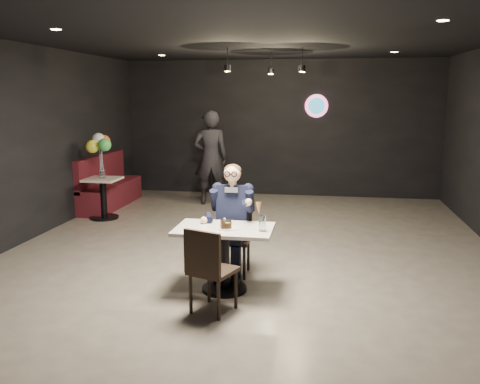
% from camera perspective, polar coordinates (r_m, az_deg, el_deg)
% --- Properties ---
extents(floor, '(9.00, 9.00, 0.00)m').
position_cam_1_polar(floor, '(7.28, 1.07, -6.98)').
color(floor, gray).
rests_on(floor, ground).
extents(wall_sign, '(0.50, 0.06, 0.50)m').
position_cam_1_polar(wall_sign, '(11.34, 8.58, 9.54)').
color(wall_sign, pink).
rests_on(wall_sign, floor).
extents(pendant_lights, '(1.40, 1.20, 0.36)m').
position_cam_1_polar(pendant_lights, '(8.94, 3.11, 14.99)').
color(pendant_lights, black).
rests_on(pendant_lights, floor).
extents(main_table, '(1.10, 0.70, 0.75)m').
position_cam_1_polar(main_table, '(5.87, -1.77, -7.55)').
color(main_table, silver).
rests_on(main_table, floor).
extents(chair_far, '(0.42, 0.46, 0.92)m').
position_cam_1_polar(chair_far, '(6.36, -0.80, -5.29)').
color(chair_far, black).
rests_on(chair_far, floor).
extents(chair_near, '(0.55, 0.58, 0.92)m').
position_cam_1_polar(chair_near, '(5.31, -3.02, -8.61)').
color(chair_near, black).
rests_on(chair_near, floor).
extents(seated_man, '(0.60, 0.80, 1.44)m').
position_cam_1_polar(seated_man, '(6.29, -0.81, -3.02)').
color(seated_man, black).
rests_on(seated_man, floor).
extents(dessert_plate, '(0.22, 0.22, 0.01)m').
position_cam_1_polar(dessert_plate, '(5.70, -1.33, -4.11)').
color(dessert_plate, white).
rests_on(dessert_plate, main_table).
extents(cake_slice, '(0.14, 0.13, 0.08)m').
position_cam_1_polar(cake_slice, '(5.69, -1.59, -3.65)').
color(cake_slice, black).
rests_on(cake_slice, dessert_plate).
extents(mint_leaf, '(0.06, 0.04, 0.01)m').
position_cam_1_polar(mint_leaf, '(5.60, -1.41, -3.46)').
color(mint_leaf, '#33852B').
rests_on(mint_leaf, cake_slice).
extents(sundae_glass, '(0.08, 0.08, 0.17)m').
position_cam_1_polar(sundae_glass, '(5.61, 2.52, -3.54)').
color(sundae_glass, silver).
rests_on(sundae_glass, main_table).
extents(wafer_cone, '(0.08, 0.08, 0.14)m').
position_cam_1_polar(wafer_cone, '(5.58, 2.13, -1.86)').
color(wafer_cone, tan).
rests_on(wafer_cone, sundae_glass).
extents(booth_bench, '(0.52, 2.09, 1.05)m').
position_cam_1_polar(booth_bench, '(10.58, -14.36, 1.20)').
color(booth_bench, '#3F0D13').
rests_on(booth_bench, floor).
extents(side_table, '(0.59, 0.59, 0.74)m').
position_cam_1_polar(side_table, '(9.59, -15.08, -0.73)').
color(side_table, silver).
rests_on(side_table, floor).
extents(balloon_vase, '(0.11, 0.11, 0.16)m').
position_cam_1_polar(balloon_vase, '(9.51, -15.21, 1.99)').
color(balloon_vase, silver).
rests_on(balloon_vase, side_table).
extents(balloon_bunch, '(0.42, 0.42, 0.70)m').
position_cam_1_polar(balloon_bunch, '(9.46, -15.34, 4.51)').
color(balloon_bunch, '#FFF635').
rests_on(balloon_bunch, balloon_vase).
extents(passerby, '(0.79, 0.61, 1.93)m').
position_cam_1_polar(passerby, '(10.46, -3.32, 3.86)').
color(passerby, black).
rests_on(passerby, floor).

